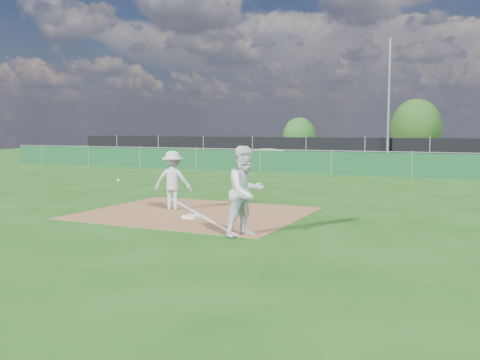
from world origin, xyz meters
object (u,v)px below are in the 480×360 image
Objects in this scene: tree_mid at (416,127)px; tree_left at (299,136)px; car_left at (311,150)px; car_mid at (362,150)px; car_right at (476,153)px; light_pole at (389,103)px; play_at_first at (173,180)px; runner at (246,192)px; first_base at (191,217)px.

tree_left is at bearing -166.94° from tree_mid.
car_left is 4.10m from car_mid.
light_pole is at bearing 120.62° from car_right.
car_left is (-4.45, 27.03, -0.14)m from play_at_first.
light_pole is at bearing -142.07° from car_mid.
runner is 0.47× the size of car_left.
car_mid is (4.08, -0.40, 0.11)m from car_left.
play_at_first is 27.39m from car_left.
light_pole reaches higher than runner.
play_at_first is at bearing -77.64° from tree_left.
runner is at bearing -88.54° from tree_mid.
runner is 36.09m from tree_mid.
play_at_first reaches higher than car_left.
tree_mid reaches higher than car_right.
tree_left reaches higher than first_base.
tree_mid reaches higher than tree_left.
car_mid is at bearing -113.67° from tree_mid.
car_right is at bearing 77.12° from first_base.
light_pole is 3.12× the size of play_at_first.
light_pole is at bearing 27.99° from runner.
car_mid is (-0.37, 26.63, -0.03)m from play_at_first.
first_base is 33.38m from tree_left.
first_base is 0.07× the size of tree_mid.
light_pole is 1.59× the size of car_right.
car_left is (-7.98, 29.64, -0.26)m from runner.
light_pole is 1.88× the size of car_left.
tree_mid is (0.20, 12.00, -1.49)m from light_pole.
tree_mid is (9.46, 2.19, 0.77)m from tree_left.
tree_left reaches higher than car_right.
runner is at bearing -33.65° from first_base.
runner is at bearing -36.48° from play_at_first.
light_pole is 21.80m from play_at_first.
first_base is at bearing 156.27° from car_right.
car_left is at bearing 140.87° from light_pole.
car_right is at bearing 41.47° from light_pole.
play_at_first reaches higher than first_base.
tree_left is at bearing 102.36° from play_at_first.
tree_left reaches higher than runner.
car_left is (-5.70, 28.12, 0.68)m from first_base.
tree_mid reaches higher than play_at_first.
light_pole is 2.37× the size of tree_left.
light_pole is at bearing 83.58° from play_at_first.
car_right is (7.41, 25.86, -0.13)m from play_at_first.
car_left is (-6.87, 5.58, -3.26)m from light_pole.
first_base is 0.07× the size of car_right.
car_left is 1.26× the size of tree_left.
tree_mid is (1.36, 34.53, 2.45)m from first_base.
tree_mid reaches higher than car_mid.
car_left is at bearing -60.42° from tree_left.
light_pole reaches higher than first_base.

